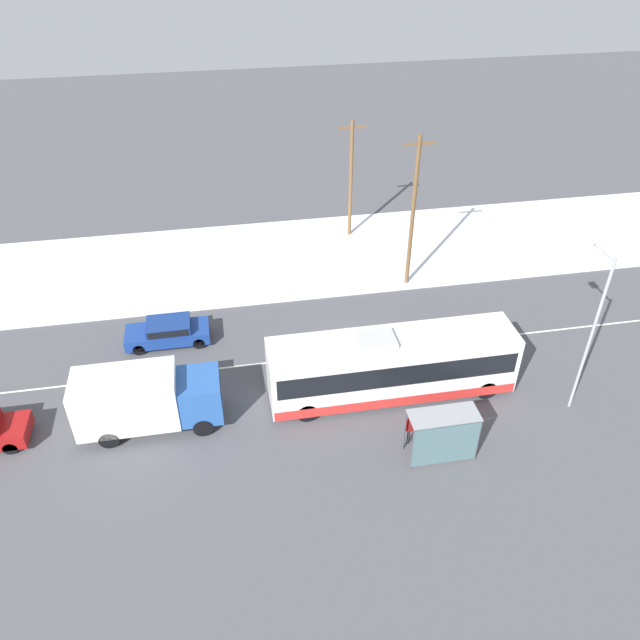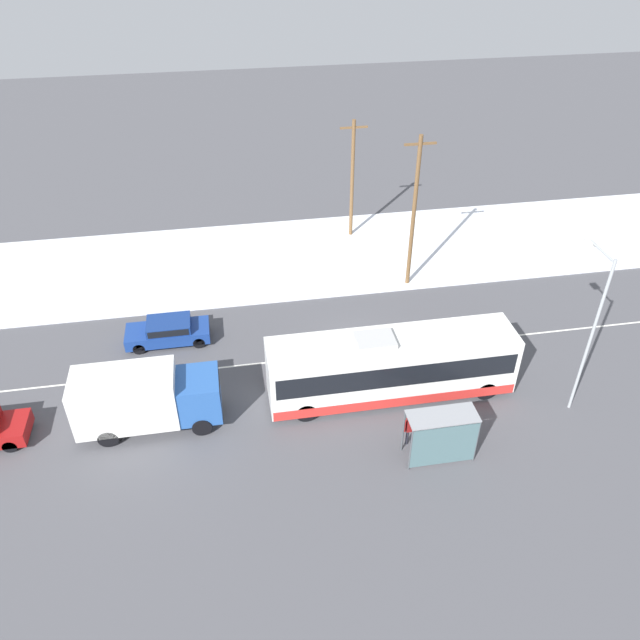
{
  "view_description": "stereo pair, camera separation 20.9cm",
  "coord_description": "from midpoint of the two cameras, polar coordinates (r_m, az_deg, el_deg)",
  "views": [
    {
      "loc": [
        -6.65,
        -25.09,
        20.75
      ],
      "look_at": [
        -1.89,
        1.36,
        1.4
      ],
      "focal_mm": 35.0,
      "sensor_mm": 36.0,
      "label": 1
    },
    {
      "loc": [
        -6.45,
        -25.12,
        20.75
      ],
      "look_at": [
        -1.89,
        1.36,
        1.4
      ],
      "focal_mm": 35.0,
      "sensor_mm": 36.0,
      "label": 2
    }
  ],
  "objects": [
    {
      "name": "utility_pole_roadside",
      "position": [
        36.7,
        8.34,
        9.77
      ],
      "size": [
        1.8,
        0.24,
        9.4
      ],
      "color": "brown",
      "rests_on": "ground_plane"
    },
    {
      "name": "city_bus",
      "position": [
        29.83,
        6.38,
        -4.18
      ],
      "size": [
        11.74,
        2.57,
        3.5
      ],
      "color": "white",
      "rests_on": "ground_plane"
    },
    {
      "name": "pedestrian_at_stop",
      "position": [
        27.91,
        8.22,
        -9.51
      ],
      "size": [
        0.64,
        0.28,
        1.78
      ],
      "color": "#23232D",
      "rests_on": "ground_plane"
    },
    {
      "name": "ground_plane",
      "position": [
        33.22,
        3.45,
        -2.97
      ],
      "size": [
        120.0,
        120.0,
        0.0
      ],
      "primitive_type": "plane",
      "color": "#4C4C51"
    },
    {
      "name": "streetlamp",
      "position": [
        29.63,
        23.37,
        0.38
      ],
      "size": [
        0.36,
        2.27,
        8.11
      ],
      "color": "#9EA3A8",
      "rests_on": "ground_plane"
    },
    {
      "name": "utility_pole_snowlot",
      "position": [
        42.39,
        2.69,
        12.83
      ],
      "size": [
        1.8,
        0.24,
        8.16
      ],
      "color": "brown",
      "rests_on": "ground_plane"
    },
    {
      "name": "snow_lot",
      "position": [
        41.77,
        0.17,
        6.06
      ],
      "size": [
        80.0,
        10.26,
        0.12
      ],
      "color": "silver",
      "rests_on": "ground_plane"
    },
    {
      "name": "lane_marking_center",
      "position": [
        33.22,
        3.45,
        -2.97
      ],
      "size": [
        60.0,
        0.12,
        0.0
      ],
      "color": "silver",
      "rests_on": "ground_plane"
    },
    {
      "name": "box_truck",
      "position": [
        29.12,
        -15.93,
        -6.92
      ],
      "size": [
        6.41,
        2.3,
        3.02
      ],
      "color": "silver",
      "rests_on": "ground_plane"
    },
    {
      "name": "bus_shelter",
      "position": [
        27.03,
        11.09,
        -10.0
      ],
      "size": [
        2.98,
        1.2,
        2.4
      ],
      "color": "gray",
      "rests_on": "ground_plane"
    },
    {
      "name": "sedan_car",
      "position": [
        34.43,
        -13.89,
        -0.99
      ],
      "size": [
        4.43,
        1.8,
        1.34
      ],
      "rotation": [
        0.0,
        0.0,
        3.14
      ],
      "color": "navy",
      "rests_on": "ground_plane"
    }
  ]
}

